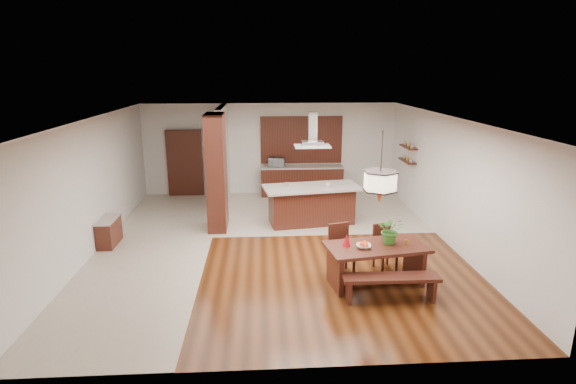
{
  "coord_description": "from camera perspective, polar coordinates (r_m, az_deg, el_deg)",
  "views": [
    {
      "loc": [
        -0.3,
        -9.72,
        3.92
      ],
      "look_at": [
        0.3,
        0.0,
        1.25
      ],
      "focal_mm": 28.0,
      "sensor_mm": 36.0,
      "label": 1
    }
  ],
  "objects": [
    {
      "name": "room_shell",
      "position": [
        9.9,
        -1.74,
        4.51
      ],
      "size": [
        9.0,
        9.04,
        2.92
      ],
      "color": "#3C1C0B",
      "rests_on": "ground"
    },
    {
      "name": "tile_hallway",
      "position": [
        10.76,
        -16.55,
        -6.67
      ],
      "size": [
        2.5,
        9.0,
        0.01
      ],
      "primitive_type": "cube",
      "color": "beige",
      "rests_on": "ground"
    },
    {
      "name": "tile_kitchen",
      "position": [
        12.93,
        3.52,
        -2.34
      ],
      "size": [
        5.5,
        4.0,
        0.01
      ],
      "primitive_type": "cube",
      "color": "beige",
      "rests_on": "ground"
    },
    {
      "name": "soffit_band",
      "position": [
        9.78,
        -1.78,
        9.25
      ],
      "size": [
        8.0,
        9.0,
        0.02
      ],
      "primitive_type": "cube",
      "color": "#401F10",
      "rests_on": "room_shell"
    },
    {
      "name": "partition_pier",
      "position": [
        11.25,
        -9.06,
        2.45
      ],
      "size": [
        0.45,
        1.0,
        2.9
      ],
      "primitive_type": "cube",
      "color": "black",
      "rests_on": "ground"
    },
    {
      "name": "partition_stub",
      "position": [
        13.3,
        -8.24,
        4.46
      ],
      "size": [
        0.18,
        2.4,
        2.9
      ],
      "primitive_type": "cube",
      "color": "silver",
      "rests_on": "ground"
    },
    {
      "name": "hallway_console",
      "position": [
        11.12,
        -21.79,
        -4.72
      ],
      "size": [
        0.37,
        0.88,
        0.63
      ],
      "primitive_type": "cube",
      "color": "black",
      "rests_on": "ground"
    },
    {
      "name": "hallway_doorway",
      "position": [
        14.61,
        -12.95,
        3.6
      ],
      "size": [
        1.1,
        0.2,
        2.1
      ],
      "primitive_type": "cube",
      "color": "black",
      "rests_on": "ground"
    },
    {
      "name": "rear_counter",
      "position": [
        14.4,
        1.75,
        1.48
      ],
      "size": [
        2.6,
        0.62,
        0.95
      ],
      "color": "black",
      "rests_on": "ground"
    },
    {
      "name": "kitchen_window",
      "position": [
        14.41,
        1.69,
        6.65
      ],
      "size": [
        2.6,
        0.08,
        1.5
      ],
      "primitive_type": "cube",
      "color": "olive",
      "rests_on": "room_shell"
    },
    {
      "name": "shelf_lower",
      "position": [
        13.25,
        14.91,
        3.84
      ],
      "size": [
        0.26,
        0.9,
        0.04
      ],
      "primitive_type": "cube",
      "color": "black",
      "rests_on": "room_shell"
    },
    {
      "name": "shelf_upper",
      "position": [
        13.18,
        15.03,
        5.54
      ],
      "size": [
        0.26,
        0.9,
        0.04
      ],
      "primitive_type": "cube",
      "color": "black",
      "rests_on": "room_shell"
    },
    {
      "name": "dining_table",
      "position": [
        8.6,
        11.11,
        -7.94
      ],
      "size": [
        1.97,
        1.21,
        0.77
      ],
      "rotation": [
        0.0,
        0.0,
        0.16
      ],
      "color": "black",
      "rests_on": "ground"
    },
    {
      "name": "dining_bench",
      "position": [
        8.19,
        12.89,
        -11.82
      ],
      "size": [
        1.68,
        0.39,
        0.47
      ],
      "primitive_type": null,
      "rotation": [
        0.0,
        0.0,
        -0.01
      ],
      "color": "black",
      "rests_on": "ground"
    },
    {
      "name": "dining_chair_left",
      "position": [
        8.94,
        6.91,
        -7.31
      ],
      "size": [
        0.53,
        0.53,
        0.99
      ],
      "primitive_type": null,
      "rotation": [
        0.0,
        0.0,
        0.26
      ],
      "color": "black",
      "rests_on": "ground"
    },
    {
      "name": "dining_chair_right",
      "position": [
        9.29,
        12.31,
        -6.91
      ],
      "size": [
        0.51,
        0.51,
        0.92
      ],
      "primitive_type": null,
      "rotation": [
        0.0,
        0.0,
        0.3
      ],
      "color": "black",
      "rests_on": "ground"
    },
    {
      "name": "pendant_lantern",
      "position": [
        8.09,
        11.72,
        3.06
      ],
      "size": [
        0.64,
        0.64,
        1.31
      ],
      "primitive_type": null,
      "color": "beige",
      "rests_on": "room_shell"
    },
    {
      "name": "foliage_plant",
      "position": [
        8.58,
        12.91,
        -4.74
      ],
      "size": [
        0.56,
        0.52,
        0.52
      ],
      "primitive_type": "imported",
      "rotation": [
        0.0,
        0.0,
        -0.26
      ],
      "color": "#367727",
      "rests_on": "dining_table"
    },
    {
      "name": "fruit_bowl",
      "position": [
        8.36,
        9.58,
        -6.8
      ],
      "size": [
        0.3,
        0.3,
        0.07
      ],
      "primitive_type": "imported",
      "rotation": [
        0.0,
        0.0,
        -0.16
      ],
      "color": "beige",
      "rests_on": "dining_table"
    },
    {
      "name": "napkin_cone",
      "position": [
        8.37,
        7.46,
        -6.05
      ],
      "size": [
        0.17,
        0.17,
        0.24
      ],
      "primitive_type": "cone",
      "rotation": [
        0.0,
        0.0,
        -0.11
      ],
      "color": "#AF0C19",
      "rests_on": "dining_table"
    },
    {
      "name": "gold_ornament",
      "position": [
        8.65,
        14.82,
        -6.21
      ],
      "size": [
        0.08,
        0.08,
        0.1
      ],
      "primitive_type": "cylinder",
      "rotation": [
        0.0,
        0.0,
        0.21
      ],
      "color": "gold",
      "rests_on": "dining_table"
    },
    {
      "name": "kitchen_island",
      "position": [
        11.71,
        3.0,
        -1.57
      ],
      "size": [
        2.6,
        1.44,
        1.02
      ],
      "rotation": [
        0.0,
        0.0,
        0.16
      ],
      "color": "black",
      "rests_on": "ground"
    },
    {
      "name": "range_hood",
      "position": [
        11.3,
        3.13,
        7.91
      ],
      "size": [
        0.9,
        0.55,
        0.87
      ],
      "primitive_type": null,
      "color": "silver",
      "rests_on": "room_shell"
    },
    {
      "name": "island_cup",
      "position": [
        11.53,
        5.09,
        0.93
      ],
      "size": [
        0.15,
        0.15,
        0.1
      ],
      "primitive_type": "imported",
      "rotation": [
        0.0,
        0.0,
        -0.22
      ],
      "color": "silver",
      "rests_on": "kitchen_island"
    },
    {
      "name": "microwave",
      "position": [
        14.18,
        -1.47,
        3.8
      ],
      "size": [
        0.55,
        0.41,
        0.28
      ],
      "primitive_type": "imported",
      "rotation": [
        0.0,
        0.0,
        -0.14
      ],
      "color": "silver",
      "rests_on": "rear_counter"
    }
  ]
}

